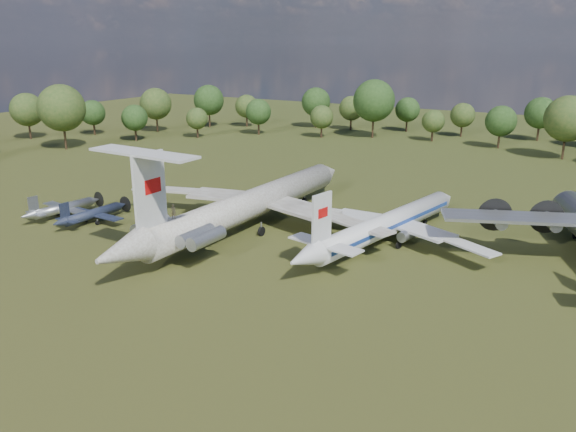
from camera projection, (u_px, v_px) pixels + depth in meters
The scene contains 6 objects.
ground at pixel (258, 237), 72.31m from camera, with size 300.00×300.00×0.00m, color #274015.
il62_airliner at pixel (251, 209), 75.21m from camera, with size 41.08×53.40×5.24m, color #B3B3AF, non-canonical shape.
tu104_jet at pixel (387, 228), 69.77m from camera, with size 28.74×38.32×3.83m, color silver, non-canonical shape.
small_prop_west at pixel (93, 216), 77.66m from camera, with size 9.78×13.34×1.96m, color black, non-canonical shape.
small_prop_northwest at pixel (63, 210), 80.39m from camera, with size 9.84×13.42×1.97m, color #AAACB2, non-canonical shape.
person_on_il62 at pixel (173, 211), 62.32m from camera, with size 0.62×0.41×1.70m, color olive.
Camera 1 is at (38.03, -56.74, 24.21)m, focal length 35.00 mm.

